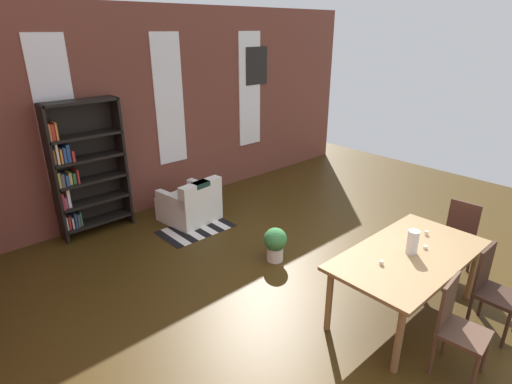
# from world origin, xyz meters

# --- Properties ---
(ground_plane) EXTENTS (10.79, 10.79, 0.00)m
(ground_plane) POSITION_xyz_m (0.00, 0.00, 0.00)
(ground_plane) COLOR #3D2A0E
(back_wall_brick) EXTENTS (8.93, 0.12, 3.40)m
(back_wall_brick) POSITION_xyz_m (0.00, 4.21, 1.70)
(back_wall_brick) COLOR brown
(back_wall_brick) RESTS_ON ground
(window_pane_0) EXTENTS (0.55, 0.02, 2.21)m
(window_pane_0) POSITION_xyz_m (-1.85, 4.14, 1.87)
(window_pane_0) COLOR white
(window_pane_1) EXTENTS (0.55, 0.02, 2.21)m
(window_pane_1) POSITION_xyz_m (0.00, 4.14, 1.87)
(window_pane_1) COLOR white
(window_pane_2) EXTENTS (0.55, 0.02, 2.21)m
(window_pane_2) POSITION_xyz_m (1.85, 4.14, 1.87)
(window_pane_2) COLOR white
(dining_table) EXTENTS (1.88, 1.00, 0.78)m
(dining_table) POSITION_xyz_m (0.13, -0.39, 0.69)
(dining_table) COLOR olive
(dining_table) RESTS_ON ground
(vase_on_table) EXTENTS (0.12, 0.12, 0.26)m
(vase_on_table) POSITION_xyz_m (0.14, -0.39, 0.91)
(vase_on_table) COLOR silver
(vase_on_table) RESTS_ON dining_table
(tealight_candle_0) EXTENTS (0.04, 0.04, 0.03)m
(tealight_candle_0) POSITION_xyz_m (0.34, -0.45, 0.79)
(tealight_candle_0) COLOR silver
(tealight_candle_0) RESTS_ON dining_table
(tealight_candle_1) EXTENTS (0.04, 0.04, 0.04)m
(tealight_candle_1) POSITION_xyz_m (-0.30, -0.31, 0.80)
(tealight_candle_1) COLOR silver
(tealight_candle_1) RESTS_ON dining_table
(tealight_candle_2) EXTENTS (0.04, 0.04, 0.05)m
(tealight_candle_2) POSITION_xyz_m (0.66, -0.31, 0.80)
(tealight_candle_2) COLOR silver
(tealight_candle_2) RESTS_ON dining_table
(dining_chair_head_right) EXTENTS (0.42, 0.42, 0.95)m
(dining_chair_head_right) POSITION_xyz_m (1.44, -0.39, 0.51)
(dining_chair_head_right) COLOR #3F231C
(dining_chair_head_right) RESTS_ON ground
(dining_chair_near_left) EXTENTS (0.44, 0.44, 0.95)m
(dining_chair_near_left) POSITION_xyz_m (-0.30, -1.12, 0.51)
(dining_chair_near_left) COLOR #503628
(dining_chair_near_left) RESTS_ON ground
(dining_chair_near_right) EXTENTS (0.40, 0.40, 0.95)m
(dining_chair_near_right) POSITION_xyz_m (0.55, -1.12, 0.51)
(dining_chair_near_right) COLOR #372219
(dining_chair_near_right) RESTS_ON ground
(bookshelf_tall) EXTENTS (1.09, 0.32, 2.07)m
(bookshelf_tall) POSITION_xyz_m (-1.67, 3.96, 1.04)
(bookshelf_tall) COLOR black
(bookshelf_tall) RESTS_ON ground
(armchair_white) EXTENTS (0.89, 0.89, 0.75)m
(armchair_white) POSITION_xyz_m (-0.27, 3.26, 0.28)
(armchair_white) COLOR white
(armchair_white) RESTS_ON ground
(potted_plant_by_shelf) EXTENTS (0.32, 0.32, 0.49)m
(potted_plant_by_shelf) POSITION_xyz_m (-0.14, 1.38, 0.27)
(potted_plant_by_shelf) COLOR silver
(potted_plant_by_shelf) RESTS_ON ground
(striped_rug) EXTENTS (1.15, 0.71, 0.01)m
(striped_rug) POSITION_xyz_m (-0.41, 2.92, 0.00)
(striped_rug) COLOR black
(striped_rug) RESTS_ON ground
(framed_picture) EXTENTS (0.56, 0.03, 0.72)m
(framed_picture) POSITION_xyz_m (2.03, 4.14, 2.32)
(framed_picture) COLOR black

